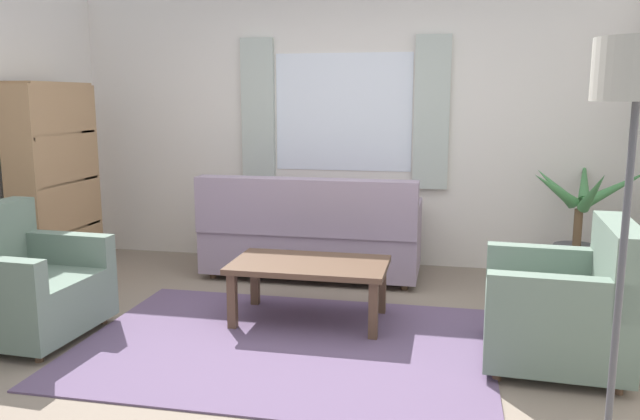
{
  "coord_description": "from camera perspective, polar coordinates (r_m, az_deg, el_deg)",
  "views": [
    {
      "loc": [
        1.01,
        -3.73,
        1.59
      ],
      "look_at": [
        0.09,
        0.7,
        0.78
      ],
      "focal_mm": 35.25,
      "sensor_mm": 36.0,
      "label": 1
    }
  ],
  "objects": [
    {
      "name": "armchair_left",
      "position": [
        4.67,
        -25.56,
        -6.18
      ],
      "size": [
        0.86,
        0.88,
        0.88
      ],
      "rotation": [
        0.0,
        0.0,
        1.52
      ],
      "color": "slate",
      "rests_on": "ground_plane"
    },
    {
      "name": "ground_plane",
      "position": [
        4.18,
        -3.19,
        -12.19
      ],
      "size": [
        6.24,
        6.24,
        0.0
      ],
      "primitive_type": "plane",
      "color": "gray"
    },
    {
      "name": "bookshelf",
      "position": [
        5.98,
        -22.62,
        1.41
      ],
      "size": [
        0.3,
        0.94,
        1.72
      ],
      "rotation": [
        0.0,
        0.0,
        -1.57
      ],
      "color": "#A87F56",
      "rests_on": "ground_plane"
    },
    {
      "name": "window_with_curtains",
      "position": [
        6.0,
        2.07,
        8.84
      ],
      "size": [
        1.98,
        0.07,
        1.4
      ],
      "color": "white"
    },
    {
      "name": "couch",
      "position": [
        5.6,
        -0.79,
        -2.42
      ],
      "size": [
        1.9,
        0.82,
        0.92
      ],
      "rotation": [
        0.0,
        0.0,
        3.14
      ],
      "color": "#998499",
      "rests_on": "ground_plane"
    },
    {
      "name": "armchair_right",
      "position": [
        4.06,
        21.4,
        -8.24
      ],
      "size": [
        0.87,
        0.89,
        0.88
      ],
      "rotation": [
        0.0,
        0.0,
        -1.63
      ],
      "color": "slate",
      "rests_on": "ground_plane"
    },
    {
      "name": "potted_plant",
      "position": [
        5.74,
        22.34,
        -2.27
      ],
      "size": [
        1.02,
        1.13,
        1.11
      ],
      "color": "#56565B",
      "rests_on": "ground_plane"
    },
    {
      "name": "wall_back",
      "position": [
        6.08,
        2.19,
        7.44
      ],
      "size": [
        5.32,
        0.12,
        2.6
      ],
      "primitive_type": "cube",
      "color": "silver",
      "rests_on": "ground_plane"
    },
    {
      "name": "area_rug",
      "position": [
        4.18,
        -3.19,
        -12.12
      ],
      "size": [
        2.64,
        1.9,
        0.01
      ],
      "primitive_type": "cube",
      "color": "#604C6B",
      "rests_on": "ground_plane"
    },
    {
      "name": "standing_lamp",
      "position": [
        2.73,
        26.7,
        7.85
      ],
      "size": [
        0.34,
        0.34,
        1.82
      ],
      "color": "#4C4C51",
      "rests_on": "ground_plane"
    },
    {
      "name": "coffee_table",
      "position": [
        4.48,
        -0.96,
        -5.45
      ],
      "size": [
        1.1,
        0.64,
        0.44
      ],
      "color": "brown",
      "rests_on": "ground_plane"
    }
  ]
}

